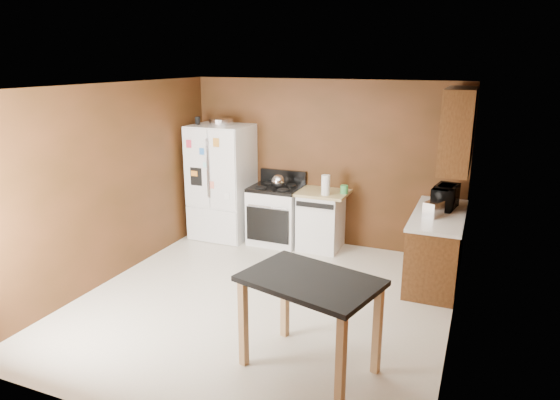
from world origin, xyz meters
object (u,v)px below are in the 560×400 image
Objects in this scene: pen_cup at (198,121)px; microwave at (445,198)px; refrigerator at (222,182)px; gas_range at (276,214)px; dishwasher at (321,220)px; island at (310,293)px; toaster at (433,209)px; green_canister at (344,189)px; paper_towel at (326,185)px; roasting_pan at (221,122)px; kettle at (278,181)px.

microwave is at bearing -1.02° from pen_cup.
refrigerator is 1.01m from gas_range.
dishwasher is 3.11m from island.
toaster is 2.46m from island.
green_canister is 0.09× the size of island.
refrigerator is at bearing 130.77° from island.
paper_towel is 1.63m from toaster.
paper_towel reaches higher than microwave.
gas_range is at bearing -172.08° from toaster.
paper_towel reaches higher than toaster.
roasting_pan is 1.28× the size of paper_towel.
paper_towel is at bearing -55.38° from dishwasher.
pen_cup reaches higher than microwave.
gas_range is (1.26, 0.13, -1.40)m from pen_cup.
paper_towel is (2.09, -0.01, -0.82)m from pen_cup.
refrigerator reaches higher than gas_range.
dishwasher is 0.66× the size of island.
gas_range is (-2.38, 0.63, -0.53)m from toaster.
dishwasher is at bearing 2.99° from refrigerator.
pen_cup is 2.25m from paper_towel.
kettle is at bearing -174.47° from green_canister.
toaster is at bearing -26.99° from green_canister.
refrigerator reaches higher than paper_towel.
dishwasher is (1.63, 0.04, -1.39)m from roasting_pan.
refrigerator is at bearing 11.08° from pen_cup.
dishwasher is (1.98, 0.15, -1.41)m from pen_cup.
green_canister is at bearing 4.21° from pen_cup.
microwave is 0.55× the size of dishwasher.
paper_towel is 2.38× the size of green_canister.
toaster reaches higher than island.
green_canister is (0.23, 0.18, -0.08)m from paper_towel.
refrigerator reaches higher than kettle.
toaster is 1.86m from dishwasher.
toaster is at bearing -17.76° from paper_towel.
roasting_pan is 1.29m from kettle.
toaster is 0.24× the size of gas_range.
microwave reaches higher than kettle.
island is (2.49, -2.89, -0.14)m from refrigerator.
paper_towel is 1.02m from gas_range.
gas_range is (0.91, 0.01, -1.38)m from roasting_pan.
green_canister is at bearing 175.79° from toaster.
kettle is at bearing 3.21° from pen_cup.
toaster is (3.64, -0.50, -0.86)m from pen_cup.
kettle reaches higher than gas_range.
green_canister is (1.00, 0.10, -0.05)m from kettle.
pen_cup reaches higher than refrigerator.
paper_towel is at bearing -9.24° from gas_range.
paper_towel reaches higher than island.
paper_towel reaches higher than gas_range.
refrigerator is 2.02× the size of dishwasher.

